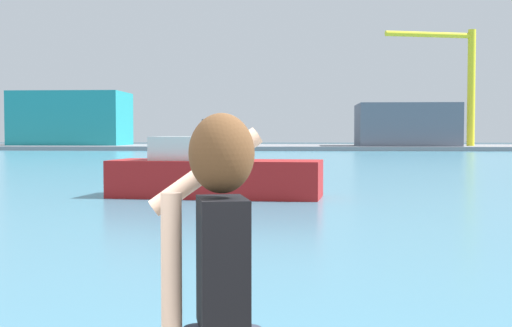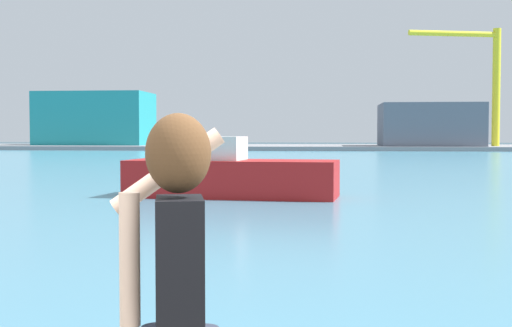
{
  "view_description": "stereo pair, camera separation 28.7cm",
  "coord_description": "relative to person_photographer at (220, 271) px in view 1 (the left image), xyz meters",
  "views": [
    {
      "loc": [
        0.47,
        -2.38,
        2.21
      ],
      "look_at": [
        -0.05,
        5.66,
        1.86
      ],
      "focal_mm": 48.25,
      "sensor_mm": 36.0,
      "label": 1
    },
    {
      "loc": [
        0.76,
        -2.35,
        2.21
      ],
      "look_at": [
        -0.05,
        5.66,
        1.86
      ],
      "focal_mm": 48.25,
      "sensor_mm": 36.0,
      "label": 2
    }
  ],
  "objects": [
    {
      "name": "warehouse_left",
      "position": [
        -31.68,
        91.42,
        2.61
      ],
      "size": [
        15.17,
        9.47,
        7.37
      ],
      "primitive_type": "cube",
      "color": "teal",
      "rests_on": "far_shore_dock"
    },
    {
      "name": "person_photographer",
      "position": [
        0.0,
        0.0,
        0.0
      ],
      "size": [
        0.53,
        0.54,
        1.74
      ],
      "rotation": [
        0.0,
        0.0,
        1.8
      ],
      "color": "#2D3342",
      "rests_on": "quay_promenade"
    },
    {
      "name": "warehouse_right",
      "position": [
        14.08,
        88.45,
        1.67
      ],
      "size": [
        12.64,
        10.39,
        5.49
      ],
      "primitive_type": "cube",
      "color": "slate",
      "rests_on": "far_shore_dock"
    },
    {
      "name": "boat_moored",
      "position": [
        -2.69,
        20.49,
        -0.82
      ],
      "size": [
        7.38,
        3.11,
        2.07
      ],
      "rotation": [
        0.0,
        0.0,
        -0.1
      ],
      "color": "#B21919",
      "rests_on": "harbor_water"
    },
    {
      "name": "port_crane",
      "position": [
        20.85,
        87.92,
        8.33
      ],
      "size": [
        12.04,
        3.84,
        15.07
      ],
      "color": "yellow",
      "rests_on": "far_shore_dock"
    },
    {
      "name": "harbor_water",
      "position": [
        -0.13,
        51.48,
        -1.61
      ],
      "size": [
        140.0,
        100.0,
        0.02
      ],
      "primitive_type": "cube",
      "color": "teal",
      "rests_on": "ground_plane"
    },
    {
      "name": "far_shore_dock",
      "position": [
        -0.13,
        91.48,
        -1.35
      ],
      "size": [
        140.0,
        20.0,
        0.54
      ],
      "primitive_type": "cube",
      "color": "gray",
      "rests_on": "ground_plane"
    },
    {
      "name": "ground_plane",
      "position": [
        -0.13,
        49.48,
        -1.62
      ],
      "size": [
        220.0,
        220.0,
        0.0
      ],
      "primitive_type": "plane",
      "color": "#334751"
    }
  ]
}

